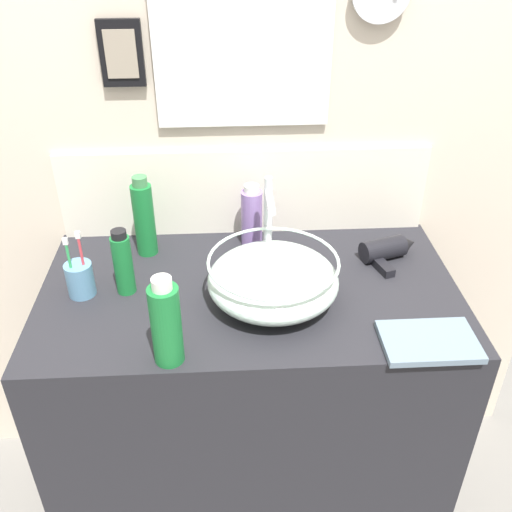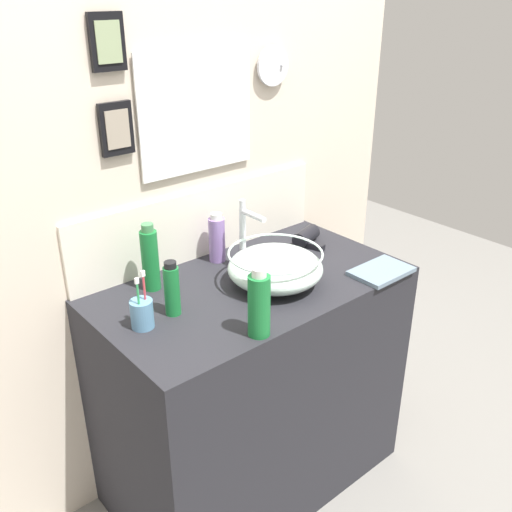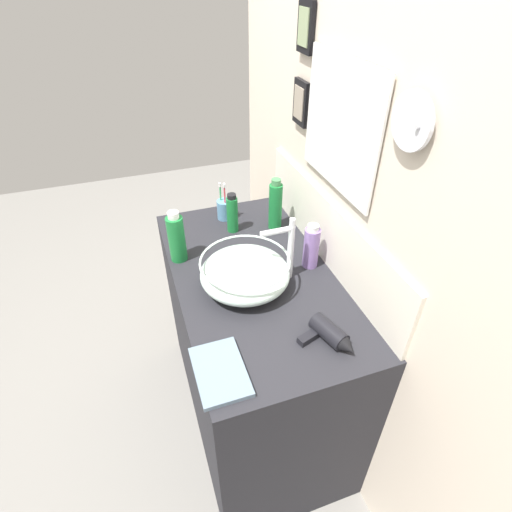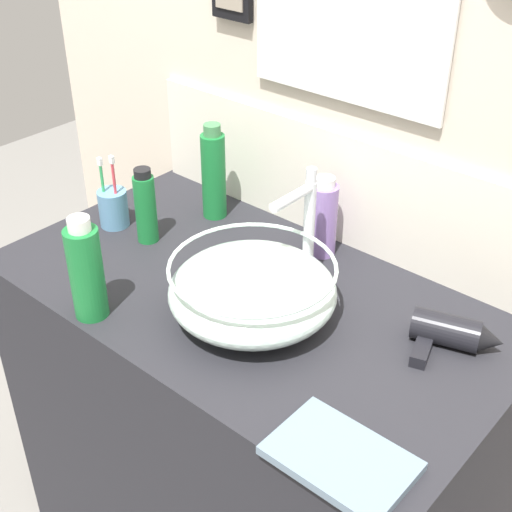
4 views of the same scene
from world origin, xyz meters
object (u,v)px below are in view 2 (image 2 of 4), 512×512
toothbrush_cup (143,314)px  shampoo_bottle (150,259)px  glass_bowl_sink (275,267)px  lotion_bottle (217,238)px  soap_dispenser (259,304)px  spray_bottle (172,289)px  hair_drier (308,236)px  faucet (245,230)px  hand_towel (381,271)px

toothbrush_cup → shampoo_bottle: 0.26m
glass_bowl_sink → lotion_bottle: bearing=97.8°
glass_bowl_sink → toothbrush_cup: 0.50m
soap_dispenser → glass_bowl_sink: bearing=39.4°
lotion_bottle → spray_bottle: 0.41m
glass_bowl_sink → hair_drier: glass_bowl_sink is taller
glass_bowl_sink → toothbrush_cup: toothbrush_cup is taller
toothbrush_cup → lotion_bottle: 0.51m
hair_drier → soap_dispenser: soap_dispenser is taller
soap_dispenser → lotion_bottle: size_ratio=1.17×
glass_bowl_sink → faucet: bearing=90.0°
toothbrush_cup → lotion_bottle: size_ratio=0.98×
faucet → toothbrush_cup: faucet is taller
faucet → shampoo_bottle: bearing=165.7°
glass_bowl_sink → soap_dispenser: bearing=-140.6°
glass_bowl_sink → toothbrush_cup: (-0.49, 0.05, -0.02)m
hair_drier → hand_towel: (0.01, -0.37, -0.02)m
hair_drier → shampoo_bottle: 0.69m
shampoo_bottle → hand_towel: 0.83m
spray_bottle → glass_bowl_sink: bearing=-9.3°
hair_drier → lotion_bottle: lotion_bottle is taller
soap_dispenser → toothbrush_cup: bearing=133.6°
soap_dispenser → lotion_bottle: soap_dispenser is taller
hair_drier → shampoo_bottle: bearing=173.9°
toothbrush_cup → lotion_bottle: bearing=26.9°
hair_drier → toothbrush_cup: bearing=-171.5°
shampoo_bottle → hand_towel: shampoo_bottle is taller
glass_bowl_sink → spray_bottle: spray_bottle is taller
faucet → shampoo_bottle: size_ratio=1.09×
faucet → shampoo_bottle: (-0.34, 0.09, -0.04)m
toothbrush_cup → lotion_bottle: lotion_bottle is taller
lotion_bottle → hand_towel: lotion_bottle is taller
soap_dispenser → lotion_bottle: 0.53m
shampoo_bottle → hand_towel: (0.69, -0.44, -0.11)m
toothbrush_cup → soap_dispenser: soap_dispenser is taller
lotion_bottle → faucet: bearing=-72.1°
soap_dispenser → hand_towel: bearing=1.4°
shampoo_bottle → soap_dispenser: bearing=-78.3°
toothbrush_cup → spray_bottle: bearing=4.9°
hand_towel → shampoo_bottle: bearing=147.6°
glass_bowl_sink → faucet: faucet is taller
toothbrush_cup → soap_dispenser: 0.36m
hand_towel → lotion_bottle: bearing=129.3°
glass_bowl_sink → hand_towel: glass_bowl_sink is taller
toothbrush_cup → hand_towel: toothbrush_cup is taller
faucet → shampoo_bottle: 0.36m
hair_drier → hand_towel: 0.37m
lotion_bottle → hand_towel: 0.62m
lotion_bottle → spray_bottle: (-0.34, -0.22, -0.00)m
glass_bowl_sink → spray_bottle: 0.39m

